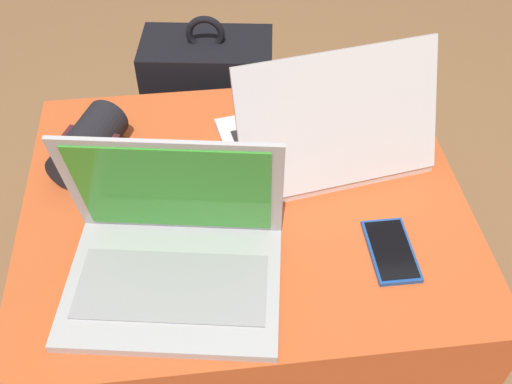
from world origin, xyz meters
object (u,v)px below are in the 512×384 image
at_px(backpack, 212,120).
at_px(wrist_brace, 89,145).
at_px(laptop_near, 173,253).
at_px(laptop_far, 326,136).
at_px(cell_phone, 391,251).

bearing_deg(backpack, wrist_brace, 63.45).
bearing_deg(laptop_near, wrist_brace, 128.04).
bearing_deg(backpack, laptop_far, 126.00).
relative_size(laptop_far, wrist_brace, 2.13).
relative_size(laptop_near, laptop_far, 0.93).
height_order(cell_phone, backpack, backpack).
bearing_deg(wrist_brace, laptop_near, -61.29).
relative_size(cell_phone, wrist_brace, 0.71).
distance_m(laptop_near, backpack, 0.70).
distance_m(laptop_far, cell_phone, 0.26).
xyz_separation_m(laptop_far, wrist_brace, (-0.45, 0.04, -0.01)).
relative_size(backpack, wrist_brace, 2.81).
bearing_deg(laptop_near, backpack, 91.62).
height_order(backpack, wrist_brace, backpack).
xyz_separation_m(laptop_near, backpack, (0.09, 0.64, -0.26)).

